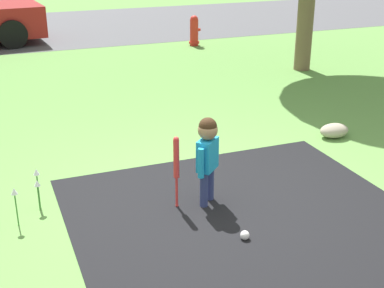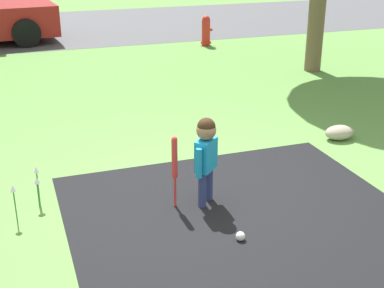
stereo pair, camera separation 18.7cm
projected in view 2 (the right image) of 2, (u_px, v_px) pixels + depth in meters
The scene contains 8 objects.
ground_plane at pixel (200, 201), 5.28m from camera, with size 60.00×60.00×0.00m, color #5B8C42.
street_strip at pixel (66, 27), 14.57m from camera, with size 40.00×6.00×0.01m.
child at pixel (206, 149), 5.02m from camera, with size 0.28×0.27×0.88m.
baseball_bat at pixel (175, 162), 4.99m from camera, with size 0.06×0.06×0.73m.
sports_ball at pixel (240, 236), 4.59m from camera, with size 0.08×0.08×0.08m.
fire_hydrant at pixel (206, 31), 12.17m from camera, with size 0.27×0.24×0.68m.
flower_bed at pixel (11, 186), 4.88m from camera, with size 0.59×0.35×0.42m.
edging_rock at pixel (340, 132), 6.79m from camera, with size 0.39×0.27×0.18m.
Camera 2 is at (-1.63, -4.39, 2.49)m, focal length 50.00 mm.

